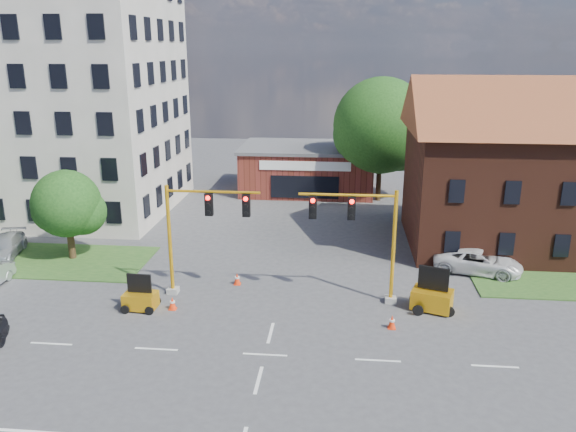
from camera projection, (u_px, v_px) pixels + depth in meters
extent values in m
plane|color=#434245|center=(265.00, 355.00, 25.07)|extent=(120.00, 120.00, 0.00)
cube|color=beige|center=(54.00, 88.00, 44.96)|extent=(18.00, 15.00, 20.00)
cube|color=maroon|center=(308.00, 170.00, 53.06)|extent=(12.00, 8.00, 4.00)
cube|color=#565659|center=(308.00, 147.00, 52.43)|extent=(12.40, 8.40, 0.30)
cube|color=white|center=(305.00, 166.00, 48.85)|extent=(8.00, 0.10, 0.80)
cube|color=black|center=(305.00, 187.00, 49.40)|extent=(6.00, 0.10, 2.00)
cube|color=#4D2317|center=(563.00, 190.00, 37.48)|extent=(20.00, 10.00, 8.00)
cylinder|color=#352413|center=(379.00, 174.00, 49.50)|extent=(0.44, 0.44, 4.72)
sphere|color=#184114|center=(381.00, 126.00, 48.25)|extent=(8.28, 8.28, 8.28)
sphere|color=#184114|center=(400.00, 138.00, 48.69)|extent=(5.80, 5.80, 5.80)
cylinder|color=#352413|center=(71.00, 240.00, 35.97)|extent=(0.44, 0.44, 2.64)
sphere|color=#184114|center=(67.00, 204.00, 35.28)|extent=(4.27, 4.27, 4.27)
sphere|color=#184114|center=(83.00, 212.00, 35.66)|extent=(2.99, 2.99, 2.99)
cube|color=gray|center=(173.00, 290.00, 31.29)|extent=(0.60, 0.60, 0.30)
cylinder|color=#F6AA14|center=(170.00, 241.00, 30.43)|extent=(0.20, 0.20, 6.20)
cylinder|color=#F6AA14|center=(213.00, 192.00, 29.39)|extent=(5.00, 0.14, 0.14)
cube|color=black|center=(209.00, 204.00, 29.62)|extent=(0.40, 0.32, 1.20)
cube|color=black|center=(246.00, 205.00, 29.43)|extent=(0.40, 0.32, 1.20)
sphere|color=#FF0C07|center=(208.00, 198.00, 29.33)|extent=(0.24, 0.24, 0.24)
cube|color=gray|center=(390.00, 299.00, 30.19)|extent=(0.60, 0.60, 0.30)
cylinder|color=#F6AA14|center=(393.00, 248.00, 29.33)|extent=(0.20, 0.20, 6.20)
cylinder|color=#F6AA14|center=(347.00, 195.00, 28.74)|extent=(5.00, 0.14, 0.14)
cube|color=black|center=(352.00, 208.00, 28.93)|extent=(0.40, 0.32, 1.20)
cube|color=black|center=(313.00, 207.00, 29.11)|extent=(0.40, 0.32, 1.20)
sphere|color=#FF0C07|center=(352.00, 202.00, 28.64)|extent=(0.24, 0.24, 0.24)
cube|color=#F6AA14|center=(141.00, 300.00, 29.26)|extent=(1.71, 1.19, 0.83)
cube|color=black|center=(139.00, 283.00, 28.98)|extent=(1.29, 0.18, 1.01)
cube|color=#F6AA14|center=(432.00, 299.00, 29.15)|extent=(2.33, 1.93, 1.00)
cube|color=black|center=(434.00, 278.00, 28.81)|extent=(1.51, 0.65, 1.22)
cube|color=#FF350D|center=(173.00, 309.00, 29.39)|extent=(0.38, 0.38, 0.04)
cone|color=#FF350D|center=(172.00, 303.00, 29.30)|extent=(0.40, 0.40, 0.70)
cylinder|color=white|center=(172.00, 302.00, 29.28)|extent=(0.27, 0.27, 0.09)
cube|color=#FF350D|center=(237.00, 284.00, 32.46)|extent=(0.38, 0.38, 0.04)
cone|color=#FF350D|center=(237.00, 279.00, 32.36)|extent=(0.40, 0.40, 0.70)
cylinder|color=white|center=(237.00, 278.00, 32.34)|extent=(0.27, 0.27, 0.09)
cube|color=#FF350D|center=(392.00, 328.00, 27.41)|extent=(0.38, 0.38, 0.04)
cone|color=#FF350D|center=(392.00, 322.00, 27.31)|extent=(0.40, 0.40, 0.70)
cylinder|color=white|center=(392.00, 320.00, 27.29)|extent=(0.27, 0.27, 0.09)
cube|color=#FF350D|center=(423.00, 289.00, 31.82)|extent=(0.38, 0.38, 0.04)
cone|color=#FF350D|center=(424.00, 283.00, 31.72)|extent=(0.40, 0.40, 0.70)
cylinder|color=white|center=(424.00, 282.00, 31.70)|extent=(0.27, 0.27, 0.09)
imported|color=white|center=(478.00, 261.00, 33.99)|extent=(5.65, 3.74, 1.44)
imported|color=#B8BCC0|center=(4.00, 247.00, 36.52)|extent=(2.92, 4.96, 1.35)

